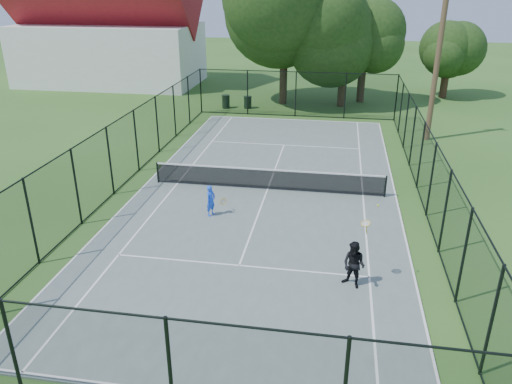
% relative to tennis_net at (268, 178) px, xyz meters
% --- Properties ---
extents(ground, '(120.00, 120.00, 0.00)m').
position_rel_tennis_net_xyz_m(ground, '(0.00, 0.00, -0.58)').
color(ground, '#2C541D').
extents(tennis_court, '(11.00, 24.00, 0.06)m').
position_rel_tennis_net_xyz_m(tennis_court, '(0.00, 0.00, -0.55)').
color(tennis_court, slate).
rests_on(tennis_court, ground).
extents(tennis_net, '(10.08, 0.08, 0.95)m').
position_rel_tennis_net_xyz_m(tennis_net, '(0.00, 0.00, 0.00)').
color(tennis_net, black).
rests_on(tennis_net, tennis_court).
extents(fence, '(13.10, 26.10, 3.00)m').
position_rel_tennis_net_xyz_m(fence, '(0.00, 0.00, 0.92)').
color(fence, black).
rests_on(fence, ground).
extents(tree_near_left, '(8.16, 8.16, 10.65)m').
position_rel_tennis_net_xyz_m(tree_near_left, '(-1.26, 16.72, 5.98)').
color(tree_near_left, '#332114').
rests_on(tree_near_left, ground).
extents(tree_near_mid, '(6.28, 6.28, 8.22)m').
position_rel_tennis_net_xyz_m(tree_near_mid, '(3.01, 16.49, 4.48)').
color(tree_near_mid, '#332114').
rests_on(tree_near_mid, ground).
extents(tree_near_right, '(5.15, 5.15, 7.11)m').
position_rel_tennis_net_xyz_m(tree_near_right, '(4.43, 18.17, 3.93)').
color(tree_near_right, '#332114').
rests_on(tree_near_right, ground).
extents(tree_far_right, '(4.13, 4.13, 5.46)m').
position_rel_tennis_net_xyz_m(tree_far_right, '(10.83, 20.66, 2.79)').
color(tree_far_right, '#332114').
rests_on(tree_far_right, ground).
extents(building, '(15.30, 8.15, 11.87)m').
position_rel_tennis_net_xyz_m(building, '(-17.00, 22.00, 4.35)').
color(building, silver).
rests_on(building, ground).
extents(trash_bin_left, '(0.58, 0.58, 0.93)m').
position_rel_tennis_net_xyz_m(trash_bin_left, '(-5.11, 14.51, -0.11)').
color(trash_bin_left, black).
rests_on(trash_bin_left, ground).
extents(trash_bin_right, '(0.58, 0.58, 0.86)m').
position_rel_tennis_net_xyz_m(trash_bin_right, '(-3.56, 14.72, -0.14)').
color(trash_bin_right, black).
rests_on(trash_bin_right, ground).
extents(utility_pole, '(1.40, 0.30, 8.40)m').
position_rel_tennis_net_xyz_m(utility_pole, '(8.00, 9.00, 3.68)').
color(utility_pole, '#4C3823').
rests_on(utility_pole, ground).
extents(player_blue, '(0.81, 0.53, 1.23)m').
position_rel_tennis_net_xyz_m(player_blue, '(-1.80, -2.90, 0.10)').
color(player_blue, blue).
rests_on(player_blue, tennis_court).
extents(player_black, '(1.02, 0.91, 2.59)m').
position_rel_tennis_net_xyz_m(player_black, '(3.57, -6.98, 0.22)').
color(player_black, black).
rests_on(player_black, tennis_court).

